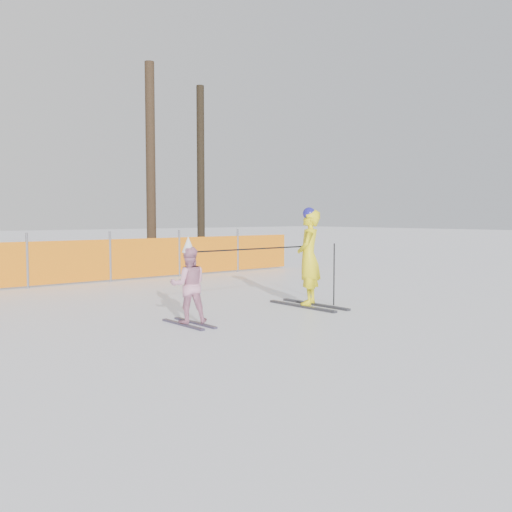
% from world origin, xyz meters
% --- Properties ---
extents(ground, '(120.00, 120.00, 0.00)m').
position_xyz_m(ground, '(0.00, 0.00, 0.00)').
color(ground, white).
rests_on(ground, ground).
extents(adult, '(0.74, 1.61, 1.78)m').
position_xyz_m(adult, '(1.56, 0.90, 0.88)').
color(adult, black).
rests_on(adult, ground).
extents(child, '(0.68, 1.06, 1.32)m').
position_xyz_m(child, '(-1.04, 0.82, 0.60)').
color(child, black).
rests_on(child, ground).
extents(ski_poles, '(2.94, 0.22, 1.13)m').
position_xyz_m(ski_poles, '(0.83, 0.81, 0.92)').
color(ski_poles, black).
rests_on(ski_poles, ground).
extents(safety_fence, '(15.87, 0.06, 1.25)m').
position_xyz_m(safety_fence, '(-1.60, 6.78, 0.56)').
color(safety_fence, '#595960').
rests_on(safety_fence, ground).
extents(tree_trunks, '(2.91, 1.36, 6.38)m').
position_xyz_m(tree_trunks, '(4.50, 10.08, 3.15)').
color(tree_trunks, '#322316').
rests_on(tree_trunks, ground).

